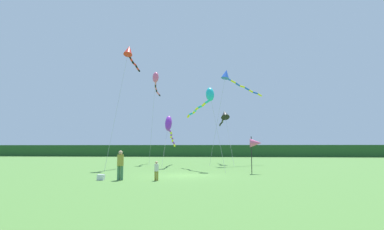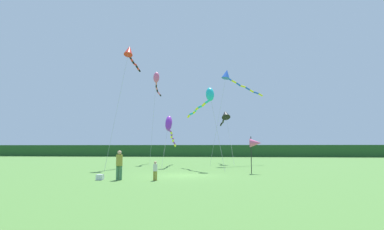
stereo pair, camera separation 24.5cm
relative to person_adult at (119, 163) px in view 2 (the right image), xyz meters
name	(u,v)px [view 2 (the right image)]	position (x,y,z in m)	size (l,w,h in m)	color
ground_plane	(183,176)	(3.59, 3.47, -1.02)	(120.00, 120.00, 0.00)	#477533
distant_treeline	(211,151)	(3.59, 48.47, 0.23)	(108.00, 3.51, 2.50)	#234C23
person_adult	(119,163)	(0.00, 0.00, 0.00)	(0.40, 0.40, 1.83)	#3F724C
person_child	(155,170)	(2.31, -0.07, -0.36)	(0.26, 0.26, 1.18)	olive
cooler_box	(100,177)	(-1.18, -0.12, -0.85)	(0.41, 0.36, 0.35)	silver
banner_flag_pole	(255,143)	(8.99, 5.91, 1.32)	(0.90, 0.70, 2.89)	black
kite_blue	(230,77)	(7.33, 17.82, 9.44)	(6.68, 5.55, 11.37)	#B2B2B2
kite_rainbow	(157,80)	(-1.98, 19.16, 9.54)	(0.93, 6.82, 11.56)	#B2B2B2
kite_black	(225,115)	(6.70, 19.49, 5.00)	(1.67, 7.40, 6.84)	#B2B2B2
kite_red	(130,52)	(-3.11, 11.38, 10.78)	(1.01, 8.38, 12.64)	#B2B2B2
kite_purple	(170,127)	(0.95, 12.50, 3.06)	(0.84, 9.92, 5.34)	#B2B2B2
kite_cyan	(207,98)	(5.01, 9.49, 5.60)	(3.98, 7.30, 7.59)	#B2B2B2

